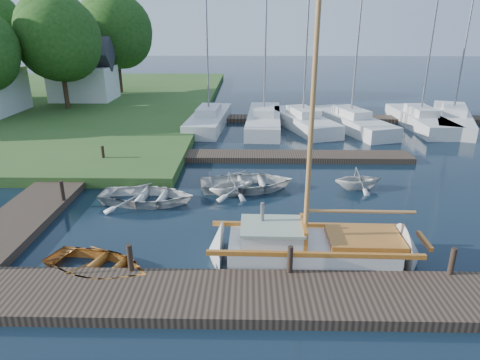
{
  "coord_description": "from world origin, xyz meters",
  "views": [
    {
      "loc": [
        0.3,
        -15.45,
        6.94
      ],
      "look_at": [
        0.0,
        0.0,
        1.2
      ],
      "focal_mm": 32.0,
      "sensor_mm": 36.0,
      "label": 1
    }
  ],
  "objects_px": {
    "tender_a": "(147,194)",
    "marina_boat_0": "(209,118)",
    "mooring_post_1": "(130,258)",
    "mooring_post_5": "(103,154)",
    "sailboat": "(316,250)",
    "house_c": "(83,75)",
    "tree_3": "(58,38)",
    "marina_boat_5": "(453,117)",
    "mooring_post_2": "(290,259)",
    "marina_boat_4": "(420,119)",
    "dinghy": "(97,263)",
    "tender_b": "(232,183)",
    "mooring_post_3": "(452,261)",
    "tree_7": "(116,30)",
    "marina_boat_1": "(264,119)",
    "tender_d": "(358,177)",
    "marina_boat_2": "(303,120)",
    "marina_boat_3": "(351,120)",
    "mooring_post_4": "(62,191)",
    "tender_c": "(247,180)"
  },
  "relations": [
    {
      "from": "tree_3",
      "to": "tree_7",
      "type": "bearing_deg",
      "value": 75.96
    },
    {
      "from": "mooring_post_5",
      "to": "tender_d",
      "type": "relative_size",
      "value": 0.38
    },
    {
      "from": "dinghy",
      "to": "tender_b",
      "type": "xyz_separation_m",
      "value": [
        3.72,
        6.1,
        0.21
      ]
    },
    {
      "from": "mooring_post_2",
      "to": "mooring_post_3",
      "type": "distance_m",
      "value": 4.5
    },
    {
      "from": "marina_boat_5",
      "to": "dinghy",
      "type": "bearing_deg",
      "value": 156.59
    },
    {
      "from": "marina_boat_0",
      "to": "marina_boat_4",
      "type": "xyz_separation_m",
      "value": [
        14.76,
        0.15,
        0.0
      ]
    },
    {
      "from": "mooring_post_4",
      "to": "mooring_post_2",
      "type": "bearing_deg",
      "value": -30.47
    },
    {
      "from": "tender_a",
      "to": "marina_boat_0",
      "type": "height_order",
      "value": "marina_boat_0"
    },
    {
      "from": "mooring_post_1",
      "to": "mooring_post_5",
      "type": "distance_m",
      "value": 10.77
    },
    {
      "from": "sailboat",
      "to": "mooring_post_1",
      "type": "bearing_deg",
      "value": -167.06
    },
    {
      "from": "sailboat",
      "to": "marina_boat_0",
      "type": "xyz_separation_m",
      "value": [
        -4.87,
        17.95,
        0.23
      ]
    },
    {
      "from": "tree_7",
      "to": "house_c",
      "type": "bearing_deg",
      "value": -116.31
    },
    {
      "from": "mooring_post_3",
      "to": "tender_d",
      "type": "xyz_separation_m",
      "value": [
        -0.86,
        7.23,
        -0.15
      ]
    },
    {
      "from": "mooring_post_2",
      "to": "marina_boat_4",
      "type": "distance_m",
      "value": 22.06
    },
    {
      "from": "mooring_post_5",
      "to": "house_c",
      "type": "distance_m",
      "value": 18.48
    },
    {
      "from": "house_c",
      "to": "tree_3",
      "type": "height_order",
      "value": "tree_3"
    },
    {
      "from": "marina_boat_2",
      "to": "tree_3",
      "type": "height_order",
      "value": "marina_boat_2"
    },
    {
      "from": "marina_boat_2",
      "to": "marina_boat_1",
      "type": "bearing_deg",
      "value": 63.59
    },
    {
      "from": "tender_c",
      "to": "tree_3",
      "type": "relative_size",
      "value": 0.47
    },
    {
      "from": "sailboat",
      "to": "marina_boat_4",
      "type": "height_order",
      "value": "marina_boat_4"
    },
    {
      "from": "house_c",
      "to": "tree_7",
      "type": "relative_size",
      "value": 0.56
    },
    {
      "from": "marina_boat_1",
      "to": "marina_boat_3",
      "type": "bearing_deg",
      "value": -91.38
    },
    {
      "from": "sailboat",
      "to": "marina_boat_3",
      "type": "xyz_separation_m",
      "value": [
        4.91,
        17.43,
        0.24
      ]
    },
    {
      "from": "marina_boat_1",
      "to": "marina_boat_0",
      "type": "bearing_deg",
      "value": 92.75
    },
    {
      "from": "tender_c",
      "to": "tender_d",
      "type": "relative_size",
      "value": 1.96
    },
    {
      "from": "marina_boat_5",
      "to": "mooring_post_2",
      "type": "bearing_deg",
      "value": 166.75
    },
    {
      "from": "sailboat",
      "to": "tender_a",
      "type": "relative_size",
      "value": 2.57
    },
    {
      "from": "mooring_post_1",
      "to": "marina_boat_5",
      "type": "distance_m",
      "value": 26.69
    },
    {
      "from": "mooring_post_4",
      "to": "marina_boat_0",
      "type": "bearing_deg",
      "value": 72.12
    },
    {
      "from": "mooring_post_3",
      "to": "sailboat",
      "type": "height_order",
      "value": "sailboat"
    },
    {
      "from": "mooring_post_1",
      "to": "marina_boat_1",
      "type": "xyz_separation_m",
      "value": [
        4.4,
        19.05,
        -0.14
      ]
    },
    {
      "from": "sailboat",
      "to": "tree_7",
      "type": "xyz_separation_m",
      "value": [
        -14.41,
        29.91,
        5.86
      ]
    },
    {
      "from": "mooring_post_5",
      "to": "tender_a",
      "type": "relative_size",
      "value": 0.21
    },
    {
      "from": "mooring_post_1",
      "to": "marina_boat_3",
      "type": "relative_size",
      "value": 0.06
    },
    {
      "from": "mooring_post_5",
      "to": "marina_boat_3",
      "type": "xyz_separation_m",
      "value": [
        14.32,
        8.57,
        -0.12
      ]
    },
    {
      "from": "dinghy",
      "to": "tree_7",
      "type": "relative_size",
      "value": 0.35
    },
    {
      "from": "mooring_post_1",
      "to": "tree_3",
      "type": "bearing_deg",
      "value": 115.51
    },
    {
      "from": "mooring_post_5",
      "to": "tree_7",
      "type": "height_order",
      "value": "tree_7"
    },
    {
      "from": "mooring_post_4",
      "to": "marina_boat_2",
      "type": "xyz_separation_m",
      "value": [
        11.05,
        13.67,
        -0.12
      ]
    },
    {
      "from": "mooring_post_3",
      "to": "house_c",
      "type": "distance_m",
      "value": 33.65
    },
    {
      "from": "mooring_post_1",
      "to": "mooring_post_5",
      "type": "xyz_separation_m",
      "value": [
        -4.0,
        10.0,
        0.0
      ]
    },
    {
      "from": "mooring_post_2",
      "to": "tender_d",
      "type": "xyz_separation_m",
      "value": [
        3.64,
        7.23,
        -0.15
      ]
    },
    {
      "from": "mooring_post_2",
      "to": "dinghy",
      "type": "xyz_separation_m",
      "value": [
        -5.58,
        0.3,
        -0.36
      ]
    },
    {
      "from": "sailboat",
      "to": "tender_a",
      "type": "bearing_deg",
      "value": 145.92
    },
    {
      "from": "dinghy",
      "to": "tender_c",
      "type": "distance_m",
      "value": 8.03
    },
    {
      "from": "sailboat",
      "to": "tender_a",
      "type": "distance_m",
      "value": 7.58
    },
    {
      "from": "sailboat",
      "to": "tree_7",
      "type": "relative_size",
      "value": 1.05
    },
    {
      "from": "tender_c",
      "to": "tender_d",
      "type": "xyz_separation_m",
      "value": [
        4.88,
        0.18,
        0.13
      ]
    },
    {
      "from": "marina_boat_2",
      "to": "house_c",
      "type": "bearing_deg",
      "value": 46.92
    },
    {
      "from": "mooring_post_2",
      "to": "marina_boat_3",
      "type": "xyz_separation_m",
      "value": [
        5.82,
        18.57,
        -0.12
      ]
    }
  ]
}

